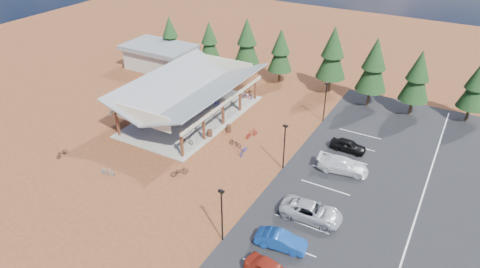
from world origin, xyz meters
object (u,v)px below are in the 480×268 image
bike_3 (216,90)px  bike_13 (108,171)px  car_4 (348,145)px  trash_bin_0 (210,134)px  car_2 (311,211)px  lamp_post_2 (325,99)px  bike_8 (62,153)px  bike_1 (174,111)px  bike_4 (187,140)px  bike_6 (217,103)px  bike_15 (251,133)px  bike_14 (244,150)px  bike_12 (179,171)px  lamp_post_1 (284,144)px  trash_bin_1 (229,128)px  bike_2 (182,102)px  car_1 (281,241)px  bike_7 (247,95)px  lamp_post_0 (222,212)px  outbuilding (160,56)px  car_3 (343,165)px  bike_pavilion (191,89)px  bike_5 (195,126)px  bike_0 (138,125)px  bike_16 (235,143)px

bike_3 → bike_13: (0.95, -22.08, -0.12)m
car_4 → bike_3: bearing=76.1°
trash_bin_0 → car_2: bearing=-25.7°
lamp_post_2 → bike_3: lamp_post_2 is taller
trash_bin_0 → bike_8: bearing=-135.4°
bike_8 → car_2: size_ratio=0.30×
bike_1 → car_2: 24.50m
bike_4 → bike_13: size_ratio=1.01×
bike_6 → bike_15: (7.75, -4.72, -0.00)m
bike_3 → bike_14: bike_3 is taller
bike_12 → bike_13: size_ratio=1.13×
lamp_post_2 → bike_1: bearing=-154.4°
lamp_post_1 → trash_bin_1: 9.97m
bike_2 → bike_15: bearing=-90.9°
lamp_post_1 → bike_4: size_ratio=3.16×
bike_6 → car_1: size_ratio=0.41×
trash_bin_1 → trash_bin_0: bearing=-121.3°
trash_bin_0 → bike_7: bearing=96.1°
trash_bin_0 → bike_12: size_ratio=0.49×
lamp_post_0 → bike_6: size_ratio=3.00×
outbuilding → bike_8: outbuilding is taller
outbuilding → bike_2: (11.19, -9.41, -1.47)m
trash_bin_0 → bike_3: size_ratio=0.53×
bike_3 → bike_12: 19.82m
bike_6 → lamp_post_1: bearing=-103.5°
outbuilding → bike_1: (11.91, -12.18, -1.37)m
bike_15 → car_3: (11.42, -1.44, 0.24)m
bike_pavilion → car_4: 20.13m
bike_14 → car_4: car_4 is taller
lamp_post_0 → car_2: bearing=48.5°
bike_13 → car_4: (19.77, 16.62, 0.22)m
bike_3 → car_4: car_4 is taller
lamp_post_0 → trash_bin_0: lamp_post_0 is taller
lamp_post_1 → bike_3: 20.13m
bike_3 → lamp_post_0: bearing=-127.3°
bike_5 → bike_15: bearing=-89.2°
lamp_post_0 → bike_15: bearing=110.2°
car_2 → lamp_post_0: bearing=135.0°
bike_6 → bike_0: bearing=171.4°
lamp_post_1 → bike_0: bearing=-176.7°
bike_6 → bike_15: size_ratio=0.94×
bike_0 → bike_12: size_ratio=0.86×
bike_6 → bike_4: bearing=-148.8°
outbuilding → bike_5: 21.66m
bike_7 → bike_14: 14.03m
bike_pavilion → bike_4: (3.49, -6.08, -3.30)m
bike_1 → bike_16: bike_1 is taller
bike_16 → bike_pavilion: bearing=-104.1°
bike_0 → bike_7: (7.32, 13.87, 0.09)m
trash_bin_0 → bike_4: 3.02m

